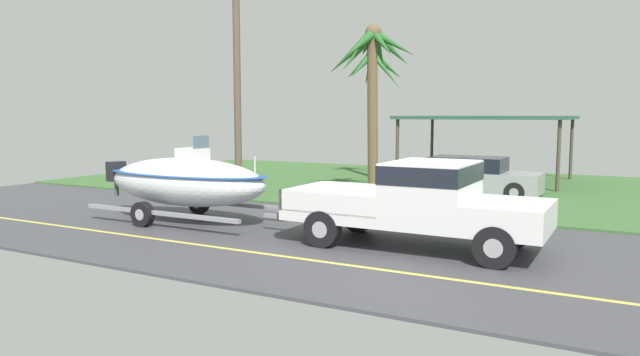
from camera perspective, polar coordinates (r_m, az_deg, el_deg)
ground at (r=20.57m, az=16.70°, el=-2.04°), size 36.00×22.00×0.11m
pickup_truck_towing at (r=12.54m, az=10.70°, el=-2.18°), size 5.77×2.16×1.86m
boat_on_trailer at (r=15.92m, az=-13.04°, el=-0.30°), size 6.20×2.41×2.31m
parked_sedan_near at (r=21.06m, az=14.70°, el=0.08°), size 4.46×1.84×1.38m
carport_awning at (r=25.58m, az=16.04°, el=5.58°), size 6.72×5.12×2.80m
palm_tree_near_left at (r=26.00m, az=5.22°, el=9.45°), size 2.84×2.89×5.79m
palm_tree_mid at (r=20.33m, az=5.05°, el=11.05°), size 3.26×3.50×5.89m
utility_pole at (r=19.93m, az=-8.10°, el=9.24°), size 0.24×1.80×7.54m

